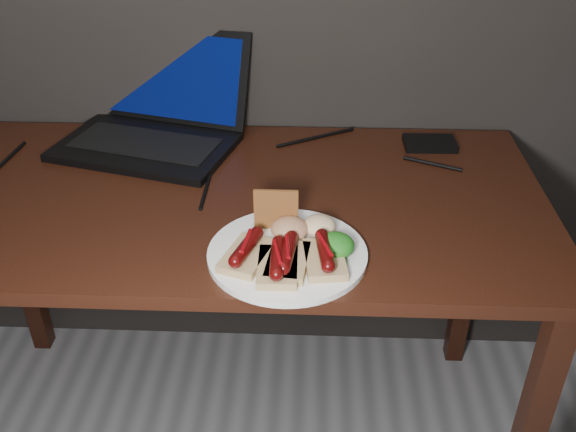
# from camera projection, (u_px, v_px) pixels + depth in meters

# --- Properties ---
(desk) EXTENTS (1.40, 0.70, 0.75)m
(desk) POSITION_uv_depth(u_px,v_px,m) (223.00, 228.00, 1.43)
(desk) COLOR #35180D
(desk) RESTS_ON ground
(laptop) EXTENTS (0.49, 0.44, 0.25)m
(laptop) POSITION_uv_depth(u_px,v_px,m) (155.00, 120.00, 1.58)
(laptop) COLOR black
(laptop) RESTS_ON desk
(hard_drive) EXTENTS (0.13, 0.08, 0.02)m
(hard_drive) POSITION_uv_depth(u_px,v_px,m) (430.00, 143.00, 1.57)
(hard_drive) COLOR black
(hard_drive) RESTS_ON desk
(desk_cables) EXTENTS (1.08, 0.41, 0.01)m
(desk_cables) POSITION_uv_depth(u_px,v_px,m) (229.00, 160.00, 1.51)
(desk_cables) COLOR black
(desk_cables) RESTS_ON desk
(plate) EXTENTS (0.32, 0.32, 0.01)m
(plate) POSITION_uv_depth(u_px,v_px,m) (287.00, 254.00, 1.19)
(plate) COLOR white
(plate) RESTS_ON desk
(bread_sausage_left) EXTENTS (0.10, 0.13, 0.04)m
(bread_sausage_left) POSITION_uv_depth(u_px,v_px,m) (247.00, 252.00, 1.15)
(bread_sausage_left) COLOR #D2BB7B
(bread_sausage_left) RESTS_ON plate
(bread_sausage_center) EXTENTS (0.08, 0.12, 0.04)m
(bread_sausage_center) POSITION_uv_depth(u_px,v_px,m) (288.00, 258.00, 1.14)
(bread_sausage_center) COLOR #D2BB7B
(bread_sausage_center) RESTS_ON plate
(bread_sausage_right) EXTENTS (0.08, 0.12, 0.04)m
(bread_sausage_right) POSITION_uv_depth(u_px,v_px,m) (325.00, 255.00, 1.14)
(bread_sausage_right) COLOR #D2BB7B
(bread_sausage_right) RESTS_ON plate
(bread_sausage_extra) EXTENTS (0.07, 0.12, 0.04)m
(bread_sausage_extra) POSITION_uv_depth(u_px,v_px,m) (278.00, 263.00, 1.12)
(bread_sausage_extra) COLOR #D2BB7B
(bread_sausage_extra) RESTS_ON plate
(crispbread) EXTENTS (0.09, 0.01, 0.08)m
(crispbread) POSITION_uv_depth(u_px,v_px,m) (276.00, 210.00, 1.23)
(crispbread) COLOR #995C2A
(crispbread) RESTS_ON plate
(salad_greens) EXTENTS (0.07, 0.07, 0.04)m
(salad_greens) POSITION_uv_depth(u_px,v_px,m) (336.00, 245.00, 1.17)
(salad_greens) COLOR #1E5B12
(salad_greens) RESTS_ON plate
(salsa_mound) EXTENTS (0.07, 0.07, 0.04)m
(salsa_mound) POSITION_uv_depth(u_px,v_px,m) (290.00, 229.00, 1.21)
(salsa_mound) COLOR #9B260F
(salsa_mound) RESTS_ON plate
(coleslaw_mound) EXTENTS (0.06, 0.06, 0.04)m
(coleslaw_mound) POSITION_uv_depth(u_px,v_px,m) (319.00, 226.00, 1.22)
(coleslaw_mound) COLOR beige
(coleslaw_mound) RESTS_ON plate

